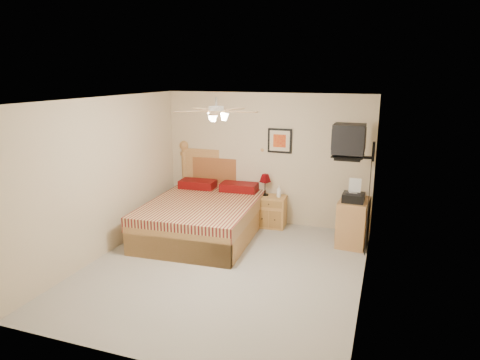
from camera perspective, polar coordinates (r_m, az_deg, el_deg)
name	(u,v)px	position (r m, az deg, el deg)	size (l,w,h in m)	color
floor	(223,268)	(6.55, -2.22, -11.70)	(4.50, 4.50, 0.00)	#9E988E
ceiling	(222,99)	(5.91, -2.45, 10.69)	(4.00, 4.50, 0.04)	white
wall_back	(266,159)	(8.19, 3.47, 2.80)	(4.00, 0.04, 2.50)	beige
wall_front	(135,247)	(4.21, -13.78, -8.63)	(4.00, 0.04, 2.50)	beige
wall_left	(105,177)	(7.08, -17.56, 0.37)	(0.04, 4.50, 2.50)	beige
wall_right	(368,202)	(5.71, 16.69, -2.78)	(0.04, 4.50, 2.50)	beige
bed	(202,195)	(7.55, -5.08, -2.02)	(1.79, 2.35, 1.52)	#AB7C3D
nightstand	(271,211)	(8.16, 4.15, -4.19)	(0.55, 0.41, 0.59)	#AD7D40
table_lamp	(265,185)	(8.09, 3.36, -0.63)	(0.22, 0.22, 0.41)	#500004
lotion_bottle	(279,191)	(8.01, 5.20, -1.52)	(0.09, 0.09, 0.22)	white
framed_picture	(280,141)	(8.04, 5.33, 5.23)	(0.46, 0.04, 0.46)	black
dresser	(353,222)	(7.51, 14.84, -5.47)	(0.46, 0.67, 0.79)	#B7784C
fax_machine	(354,191)	(7.24, 14.95, -1.40)	(0.35, 0.37, 0.37)	black
magazine_lower	(352,195)	(7.64, 14.74, -1.93)	(0.22, 0.29, 0.03)	beige
magazine_upper	(355,193)	(7.66, 15.03, -1.70)	(0.20, 0.28, 0.02)	gray
wall_tv	(359,142)	(6.91, 15.55, 4.93)	(0.56, 0.46, 0.58)	black
ceiling_fan	(216,111)	(5.74, -3.19, 9.18)	(1.14, 1.14, 0.28)	white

